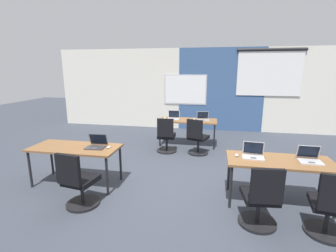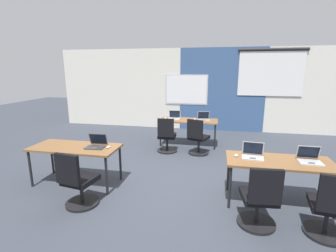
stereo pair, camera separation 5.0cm
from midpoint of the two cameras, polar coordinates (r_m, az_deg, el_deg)
name	(u,v)px [view 2 (the right image)]	position (r m, az deg, el deg)	size (l,w,h in m)	color
ground_plane	(175,177)	(4.95, 1.87, -11.92)	(24.00, 24.00, 0.00)	#383D47
back_wall_assembly	(197,89)	(8.67, 6.97, 8.53)	(10.00, 0.27, 2.80)	silver
desk_near_left	(75,150)	(4.78, -20.62, -5.20)	(1.60, 0.70, 0.72)	brown
desk_near_right	(279,164)	(4.20, 24.91, -8.12)	(1.60, 0.70, 0.72)	brown
desk_far_center	(189,122)	(6.81, 5.04, 0.94)	(1.60, 0.70, 0.72)	brown
laptop_near_right_end	(310,159)	(4.32, 30.52, -6.62)	(0.34, 0.30, 0.23)	#B7B7BC
chair_near_right_end	(330,211)	(3.80, 33.97, -16.23)	(0.52, 0.57, 0.92)	black
laptop_far_left	(174,117)	(6.91, 1.70, 2.11)	(0.34, 0.28, 0.24)	silver
mouse_far_left	(165,118)	(6.95, -0.40, 1.88)	(0.09, 0.11, 0.03)	silver
chair_far_left	(167,138)	(6.23, -0.07, -2.85)	(0.52, 0.55, 0.92)	black
laptop_near_left_inner	(96,144)	(4.60, -16.15, -4.16)	(0.35, 0.32, 0.23)	#333338
mouse_near_left_inner	(108,147)	(4.50, -13.49, -4.79)	(0.07, 0.11, 0.03)	silver
chair_near_left_inner	(78,184)	(4.07, -20.06, -12.67)	(0.52, 0.57, 0.92)	black
laptop_near_right_inner	(253,154)	(4.15, 19.56, -6.25)	(0.35, 0.30, 0.23)	#B7B7BC
mouse_near_right_inner	(236,155)	(4.13, 16.01, -6.62)	(0.06, 0.10, 0.03)	silver
chair_near_right_inner	(259,202)	(3.60, 21.02, -16.30)	(0.52, 0.56, 0.92)	black
laptop_far_right	(204,118)	(6.82, 8.55, 1.80)	(0.37, 0.34, 0.23)	#9E9EA3
mouse_far_right	(195,119)	(6.82, 6.50, 1.59)	(0.07, 0.11, 0.03)	silver
chair_far_right	(198,140)	(6.14, 7.19, -3.22)	(0.57, 0.61, 0.92)	black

